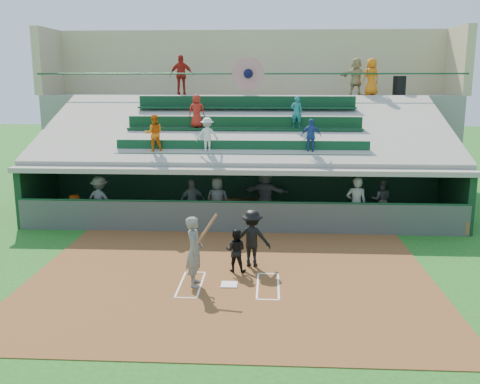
# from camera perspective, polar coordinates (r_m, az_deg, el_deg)

# --- Properties ---
(ground) EXTENTS (100.00, 100.00, 0.00)m
(ground) POSITION_cam_1_polar(r_m,az_deg,el_deg) (14.36, -1.16, -9.96)
(ground) COLOR #195818
(ground) RESTS_ON ground
(dirt_slab) EXTENTS (11.00, 9.00, 0.02)m
(dirt_slab) POSITION_cam_1_polar(r_m,az_deg,el_deg) (14.82, -1.01, -9.21)
(dirt_slab) COLOR brown
(dirt_slab) RESTS_ON ground
(home_plate) EXTENTS (0.43, 0.43, 0.03)m
(home_plate) POSITION_cam_1_polar(r_m,az_deg,el_deg) (14.35, -1.16, -9.83)
(home_plate) COLOR white
(home_plate) RESTS_ON dirt_slab
(batters_box_chalk) EXTENTS (2.65, 1.85, 0.01)m
(batters_box_chalk) POSITION_cam_1_polar(r_m,az_deg,el_deg) (14.36, -1.16, -9.88)
(batters_box_chalk) COLOR white
(batters_box_chalk) RESTS_ON dirt_slab
(dugout_floor) EXTENTS (16.00, 3.50, 0.04)m
(dugout_floor) POSITION_cam_1_polar(r_m,az_deg,el_deg) (20.76, 0.25, -2.94)
(dugout_floor) COLOR gray
(dugout_floor) RESTS_ON ground
(concourse_slab) EXTENTS (20.00, 3.00, 4.60)m
(concourse_slab) POSITION_cam_1_polar(r_m,az_deg,el_deg) (26.98, 0.99, 5.45)
(concourse_slab) COLOR gray
(concourse_slab) RESTS_ON ground
(grandstand) EXTENTS (20.40, 10.40, 7.80)m
(grandstand) POSITION_cam_1_polar(r_m,az_deg,el_deg) (24.02, 0.70, 4.55)
(grandstand) COLOR #484D48
(grandstand) RESTS_ON ground
(batter_at_plate) EXTENTS (0.87, 0.77, 1.95)m
(batter_at_plate) POSITION_cam_1_polar(r_m,az_deg,el_deg) (14.10, -4.86, -6.28)
(batter_at_plate) COLOR #5B5E59
(batter_at_plate) RESTS_ON dirt_slab
(catcher) EXTENTS (0.65, 0.54, 1.23)m
(catcher) POSITION_cam_1_polar(r_m,az_deg,el_deg) (15.12, -0.47, -6.25)
(catcher) COLOR black
(catcher) RESTS_ON dirt_slab
(home_umpire) EXTENTS (1.15, 0.75, 1.66)m
(home_umpire) POSITION_cam_1_polar(r_m,az_deg,el_deg) (15.52, 1.30, -4.93)
(home_umpire) COLOR black
(home_umpire) RESTS_ON dirt_slab
(dugout_bench) EXTENTS (15.68, 6.13, 0.50)m
(dugout_bench) POSITION_cam_1_polar(r_m,az_deg,el_deg) (21.89, 1.18, -1.44)
(dugout_bench) COLOR brown
(dugout_bench) RESTS_ON dugout_floor
(white_table) EXTENTS (0.74, 0.57, 0.63)m
(white_table) POSITION_cam_1_polar(r_m,az_deg,el_deg) (21.35, -16.96, -2.13)
(white_table) COLOR white
(white_table) RESTS_ON dugout_floor
(water_cooler) EXTENTS (0.37, 0.37, 0.37)m
(water_cooler) POSITION_cam_1_polar(r_m,az_deg,el_deg) (21.25, -17.23, -0.83)
(water_cooler) COLOR #CE4D0C
(water_cooler) RESTS_ON white_table
(dugout_player_a) EXTENTS (1.28, 0.93, 1.78)m
(dugout_player_a) POSITION_cam_1_polar(r_m,az_deg,el_deg) (20.66, -14.71, -0.82)
(dugout_player_a) COLOR #5E615C
(dugout_player_a) RESTS_ON dugout_floor
(dugout_player_b) EXTENTS (1.05, 0.76, 1.65)m
(dugout_player_b) POSITION_cam_1_polar(r_m,az_deg,el_deg) (20.13, -5.12, -0.99)
(dugout_player_b) COLOR #575A55
(dugout_player_b) RESTS_ON dugout_floor
(dugout_player_c) EXTENTS (0.86, 0.56, 1.73)m
(dugout_player_c) POSITION_cam_1_polar(r_m,az_deg,el_deg) (20.06, -2.43, -0.88)
(dugout_player_c) COLOR #555853
(dugout_player_c) RESTS_ON dugout_floor
(dugout_player_d) EXTENTS (1.86, 0.93, 1.92)m
(dugout_player_d) POSITION_cam_1_polar(r_m,az_deg,el_deg) (20.77, 2.73, -0.17)
(dugout_player_d) COLOR #555752
(dugout_player_d) RESTS_ON dugout_floor
(dugout_player_e) EXTENTS (0.76, 0.53, 1.96)m
(dugout_player_e) POSITION_cam_1_polar(r_m,az_deg,el_deg) (19.34, 12.28, -1.29)
(dugout_player_e) COLOR #60635E
(dugout_player_e) RESTS_ON dugout_floor
(dugout_player_f) EXTENTS (0.82, 0.68, 1.55)m
(dugout_player_f) POSITION_cam_1_polar(r_m,az_deg,el_deg) (21.27, 14.81, -0.79)
(dugout_player_f) COLOR #585B56
(dugout_player_f) RESTS_ON dugout_floor
(trash_bin) EXTENTS (0.60, 0.60, 0.90)m
(trash_bin) POSITION_cam_1_polar(r_m,az_deg,el_deg) (26.60, 16.63, 10.81)
(trash_bin) COLOR black
(trash_bin) RESTS_ON concourse_slab
(concourse_staff_a) EXTENTS (1.16, 0.59, 1.91)m
(concourse_staff_a) POSITION_cam_1_polar(r_m,az_deg,el_deg) (26.63, -6.26, 12.31)
(concourse_staff_a) COLOR #AA1C13
(concourse_staff_a) RESTS_ON concourse_slab
(concourse_staff_b) EXTENTS (0.97, 0.82, 1.70)m
(concourse_staff_b) POSITION_cam_1_polar(r_m,az_deg,el_deg) (25.95, 13.83, 11.83)
(concourse_staff_b) COLOR orange
(concourse_staff_b) RESTS_ON concourse_slab
(concourse_staff_c) EXTENTS (1.69, 1.14, 1.75)m
(concourse_staff_c) POSITION_cam_1_polar(r_m,az_deg,el_deg) (26.42, 12.28, 11.95)
(concourse_staff_c) COLOR tan
(concourse_staff_c) RESTS_ON concourse_slab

